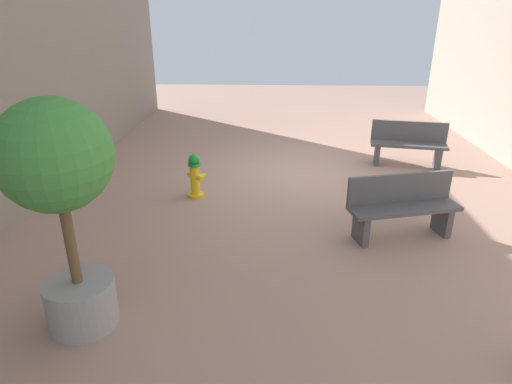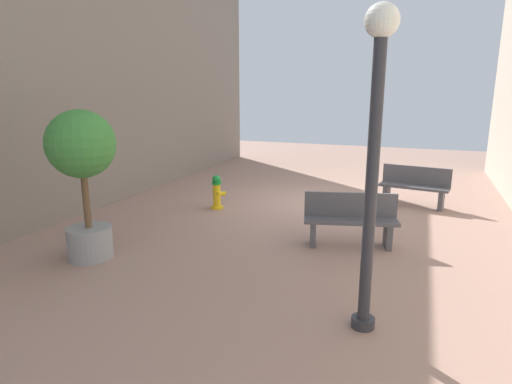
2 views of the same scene
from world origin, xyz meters
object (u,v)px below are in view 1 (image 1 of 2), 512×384
object	(u,v)px
bench_far	(402,205)
planter_tree	(60,186)
bench_near	(408,143)
fire_hydrant	(195,175)

from	to	relation	value
bench_far	planter_tree	world-z (taller)	planter_tree
bench_near	bench_far	xyz separation A→B (m)	(1.01, 3.33, 0.00)
fire_hydrant	bench_far	distance (m)	3.61
bench_near	bench_far	size ratio (longest dim) A/B	0.96
bench_far	fire_hydrant	bearing A→B (deg)	-22.52
fire_hydrant	bench_far	bearing A→B (deg)	157.48
fire_hydrant	bench_far	world-z (taller)	bench_far
bench_near	planter_tree	xyz separation A→B (m)	(4.97, 5.51, 1.13)
fire_hydrant	bench_far	xyz separation A→B (m)	(-3.34, 1.38, 0.09)
bench_far	planter_tree	xyz separation A→B (m)	(3.96, 2.19, 1.12)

